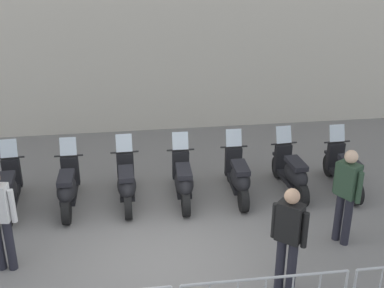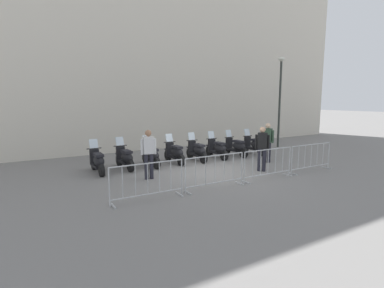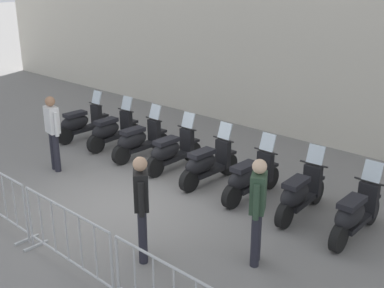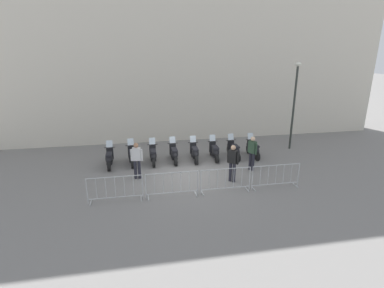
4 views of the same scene
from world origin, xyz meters
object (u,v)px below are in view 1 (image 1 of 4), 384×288
at_px(motorcycle_2, 68,187).
at_px(motorcycle_3, 126,183).
at_px(motorcycle_7, 345,171).
at_px(officer_mid_plaza, 347,191).
at_px(motorcycle_6, 292,173).
at_px(motorcycle_1, 9,189).
at_px(motorcycle_4, 183,180).
at_px(motorcycle_5, 238,177).
at_px(officer_near_row_end, 289,235).

bearing_deg(motorcycle_2, motorcycle_3, -5.03).
distance_m(motorcycle_7, officer_mid_plaza, 1.96).
height_order(motorcycle_6, motorcycle_7, same).
xyz_separation_m(motorcycle_1, motorcycle_4, (3.27, -0.44, 0.00)).
bearing_deg(motorcycle_3, motorcycle_5, -7.13).
xyz_separation_m(motorcycle_5, motorcycle_7, (2.19, -0.28, 0.00)).
bearing_deg(motorcycle_4, motorcycle_5, -5.82).
bearing_deg(motorcycle_5, officer_near_row_end, -94.79).
bearing_deg(officer_near_row_end, motorcycle_2, 133.20).
relative_size(motorcycle_2, officer_near_row_end, 1.00).
xyz_separation_m(motorcycle_1, motorcycle_6, (5.48, -0.64, 0.00)).
distance_m(motorcycle_1, officer_mid_plaza, 6.13).
distance_m(motorcycle_1, motorcycle_6, 5.51).
xyz_separation_m(motorcycle_2, motorcycle_7, (5.48, -0.65, 0.00)).
bearing_deg(motorcycle_5, motorcycle_6, -4.76).
distance_m(motorcycle_5, motorcycle_6, 1.11).
height_order(motorcycle_3, motorcycle_7, same).
bearing_deg(motorcycle_1, motorcycle_2, -9.29).
distance_m(motorcycle_6, motorcycle_7, 1.10).
relative_size(motorcycle_4, officer_mid_plaza, 1.00).
relative_size(motorcycle_2, motorcycle_5, 1.00).
bearing_deg(motorcycle_4, officer_mid_plaza, -41.06).
bearing_deg(motorcycle_6, motorcycle_2, 173.99).
relative_size(officer_near_row_end, officer_mid_plaza, 1.00).
relative_size(motorcycle_1, motorcycle_4, 1.00).
height_order(motorcycle_5, motorcycle_6, same).
height_order(motorcycle_4, motorcycle_6, same).
distance_m(motorcycle_1, motorcycle_5, 4.40).
height_order(motorcycle_2, motorcycle_4, same).
xyz_separation_m(motorcycle_1, motorcycle_3, (2.18, -0.27, 0.00)).
height_order(motorcycle_1, officer_near_row_end, officer_near_row_end).
bearing_deg(motorcycle_1, motorcycle_6, -6.66).
bearing_deg(motorcycle_1, motorcycle_3, -7.15).
relative_size(motorcycle_4, motorcycle_6, 1.00).
height_order(motorcycle_2, motorcycle_5, same).
bearing_deg(motorcycle_7, motorcycle_2, 173.20).
height_order(motorcycle_5, motorcycle_7, same).
distance_m(motorcycle_4, officer_near_row_end, 3.15).
bearing_deg(motorcycle_5, officer_mid_plaza, -57.36).
xyz_separation_m(motorcycle_2, motorcycle_6, (4.39, -0.46, 0.00)).
xyz_separation_m(motorcycle_1, officer_near_row_end, (4.13, -3.42, 0.53)).
bearing_deg(officer_mid_plaza, officer_near_row_end, -146.66).
relative_size(motorcycle_5, officer_near_row_end, 1.00).
height_order(motorcycle_7, officer_near_row_end, officer_near_row_end).
relative_size(motorcycle_3, officer_near_row_end, 1.00).
bearing_deg(motorcycle_2, motorcycle_1, 170.71).
bearing_deg(motorcycle_1, motorcycle_7, -7.21).
bearing_deg(motorcycle_7, motorcycle_1, 172.79).
xyz_separation_m(motorcycle_6, motorcycle_7, (1.08, -0.19, 0.00)).
height_order(motorcycle_2, officer_near_row_end, officer_near_row_end).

